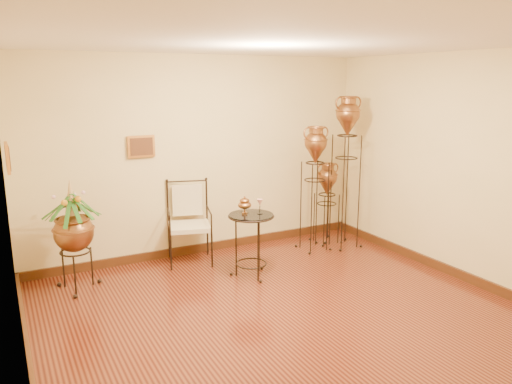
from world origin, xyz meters
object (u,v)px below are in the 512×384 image
amphora_tall (346,171)px  planter_urn (73,228)px  amphora_mid (315,188)px  armchair (189,223)px  side_table (251,244)px

amphora_tall → planter_urn: 3.84m
planter_urn → amphora_mid: bearing=-1.6°
amphora_mid → armchair: 1.88m
amphora_mid → armchair: size_ratio=1.66×
side_table → amphora_mid: bearing=21.4°
amphora_tall → armchair: amphora_tall is taller
amphora_tall → armchair: size_ratio=2.03×
planter_urn → armchair: 1.55m
armchair → amphora_mid: bearing=5.4°
side_table → planter_urn: bearing=163.5°
planter_urn → side_table: size_ratio=1.33×
amphora_tall → side_table: bearing=-166.8°
amphora_mid → side_table: 1.49m
planter_urn → side_table: bearing=-16.5°
amphora_mid → armchair: bearing=169.9°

